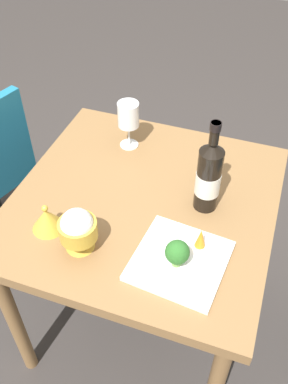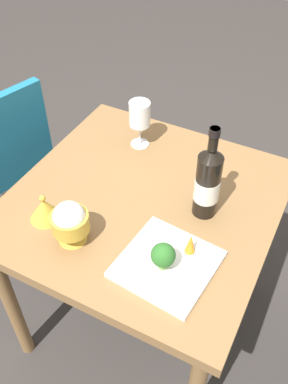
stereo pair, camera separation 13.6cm
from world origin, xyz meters
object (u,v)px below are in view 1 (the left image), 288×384
Objects in this scene: rice_bowl_lid at (47,219)px; serving_plate at (180,261)px; wine_bottle at (209,176)px; rice_bowl at (78,229)px; wine_glass at (128,116)px; broccoli_floret at (177,253)px; carrot_garnish_left at (201,238)px.

rice_bowl_lid is 0.37× the size of serving_plate.
rice_bowl is (0.28, -0.30, -0.05)m from wine_bottle.
wine_glass is at bearing -144.43° from serving_plate.
broccoli_floret is (0.47, 0.32, -0.06)m from wine_glass.
rice_bowl_lid reaches higher than carrot_garnish_left.
wine_bottle is 0.27m from serving_plate.
broccoli_floret reaches higher than serving_plate.
carrot_garnish_left is at bearing 107.75° from rice_bowl.
wine_glass is 1.26× the size of rice_bowl.
wine_bottle is 0.40m from wine_glass.
wine_glass is at bearing -121.98° from wine_bottle.
wine_bottle is at bearing 133.22° from rice_bowl.
rice_bowl is 0.52× the size of serving_plate.
serving_plate is (0.45, 0.32, -0.12)m from wine_glass.
rice_bowl_lid is 0.41m from broccoli_floret.
broccoli_floret reaches higher than carrot_garnish_left.
rice_bowl reaches higher than broccoli_floret.
rice_bowl_lid is (-0.03, -0.12, -0.04)m from rice_bowl.
rice_bowl reaches higher than carrot_garnish_left.
rice_bowl reaches higher than rice_bowl_lid.
serving_plate is 4.02× the size of carrot_garnish_left.
rice_bowl is at bearing -46.78° from wine_bottle.
carrot_garnish_left reaches higher than serving_plate.
carrot_garnish_left is (-0.07, 0.04, 0.04)m from serving_plate.
wine_bottle reaches higher than carrot_garnish_left.
carrot_garnish_left is (-0.11, 0.33, -0.02)m from rice_bowl.
broccoli_floret is at bearing -14.28° from serving_plate.
rice_bowl_lid is at bearing -105.70° from rice_bowl.
serving_plate is at bearing 165.72° from broccoli_floret.
wine_bottle is at bearing -171.40° from carrot_garnish_left.
wine_glass is at bearing -175.79° from rice_bowl.
wine_glass is at bearing -145.96° from broccoli_floret.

